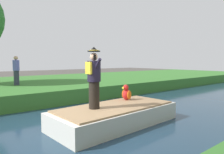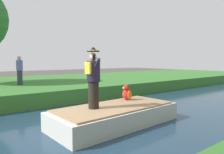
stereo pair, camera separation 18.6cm
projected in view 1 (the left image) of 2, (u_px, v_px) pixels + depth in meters
ground_plane at (86, 135)px, 6.02m from camera, size 80.00×80.00×0.00m
canal_water at (86, 133)px, 6.01m from camera, size 7.14×48.00×0.10m
grass_bank_near at (11, 89)px, 12.75m from camera, size 10.26×48.00×0.80m
boat at (116, 115)px, 6.69m from camera, size 2.05×4.30×0.61m
person_pirate at (94, 78)px, 6.19m from camera, size 0.61×0.42×1.85m
parrot_plush at (126, 93)px, 7.61m from camera, size 0.36×0.35×0.57m
person_bystander at (16, 70)px, 11.41m from camera, size 0.34×0.34×1.60m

